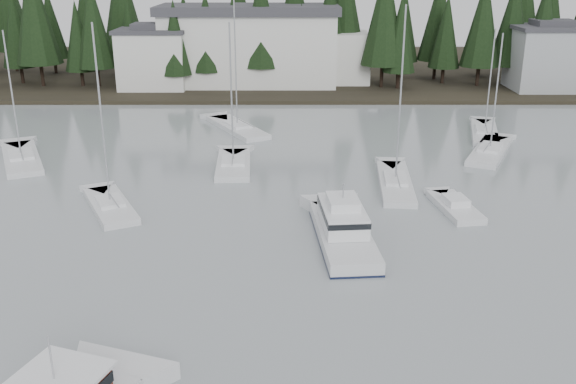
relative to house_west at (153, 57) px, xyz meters
name	(u,v)px	position (x,y,z in m)	size (l,w,h in m)	color
far_shore_land	(285,70)	(18.00, 18.00, -4.65)	(240.00, 54.00, 1.00)	black
conifer_treeline	(285,82)	(18.00, 7.00, -4.65)	(200.00, 22.00, 20.00)	black
house_west	(153,57)	(0.00, 0.00, 0.00)	(9.54, 7.42, 8.75)	silver
house_east_a	(550,57)	(54.00, -1.00, 0.25)	(10.60, 8.48, 9.25)	#999EA0
harbor_inn	(264,46)	(15.04, 3.34, 1.12)	(29.50, 11.50, 10.90)	silver
cabin_cruiser_center	(343,231)	(21.99, -50.70, -3.99)	(4.04, 10.55, 4.43)	silver
sailboat_0	(395,185)	(27.12, -39.88, -4.57)	(3.33, 10.56, 14.68)	silver
sailboat_5	(237,129)	(12.99, -21.66, -4.58)	(7.61, 10.93, 14.53)	silver
sailboat_6	(111,208)	(5.42, -45.10, -4.56)	(5.83, 8.30, 13.87)	silver
sailboat_7	(484,134)	(39.01, -23.76, -4.60)	(4.93, 10.60, 11.37)	silver
sailboat_8	(490,153)	(37.50, -30.74, -4.60)	(6.92, 10.44, 11.67)	silver
sailboat_10	(22,160)	(-5.81, -33.01, -4.60)	(7.25, 11.01, 12.14)	silver
sailboat_11	(234,166)	(13.64, -34.98, -4.58)	(3.32, 8.66, 13.00)	silver
runabout_1	(455,208)	(30.63, -45.31, -4.52)	(3.06, 6.42, 1.42)	silver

